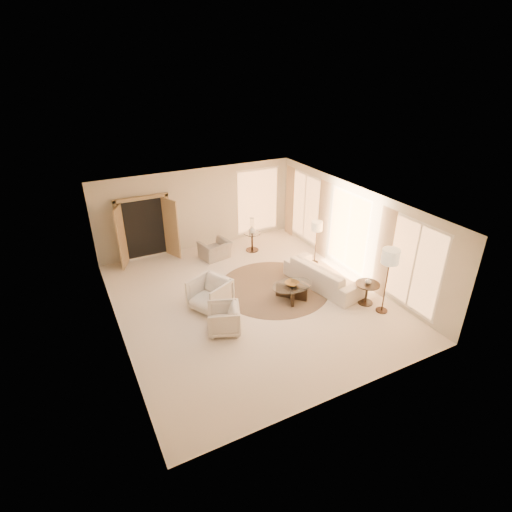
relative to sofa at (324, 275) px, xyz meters
name	(u,v)px	position (x,y,z in m)	size (l,w,h in m)	color
room	(249,255)	(-2.29, 0.30, 1.03)	(7.04, 8.04, 2.83)	#F5E3CF
windows_right	(350,232)	(1.16, 0.40, 0.98)	(0.10, 6.40, 2.40)	#FFB066
window_back_corner	(258,201)	(0.01, 4.25, 0.98)	(1.70, 0.10, 2.40)	#FFB066
curtains_right	(330,224)	(1.11, 1.30, 0.93)	(0.06, 5.20, 2.60)	tan
french_doors	(145,230)	(-4.19, 4.12, 0.70)	(1.95, 0.66, 2.16)	tan
area_rug	(273,287)	(-1.38, 0.56, -0.36)	(3.26, 3.26, 0.01)	#433225
sofa	(324,275)	(0.00, 0.00, 0.00)	(2.50, 0.98, 0.73)	silver
armchair_left	(210,293)	(-3.42, 0.42, 0.11)	(0.93, 0.87, 0.95)	silver
armchair_right	(223,318)	(-3.50, -0.68, 0.03)	(0.77, 0.72, 0.79)	silver
accent_chair	(215,247)	(-2.18, 3.16, 0.04)	(0.93, 0.60, 0.81)	#9B958C
coffee_table	(292,290)	(-1.23, -0.18, -0.09)	(1.35, 1.35, 0.44)	black
end_table	(367,290)	(0.48, -1.31, 0.06)	(0.65, 0.65, 0.62)	black
side_table	(252,240)	(-0.81, 3.12, 0.04)	(0.58, 0.58, 0.67)	#30221A
floor_lamp_near	(317,228)	(0.61, 1.34, 0.87)	(0.35, 0.35, 1.45)	#30221A
floor_lamp_far	(390,259)	(0.61, -1.81, 1.19)	(0.44, 0.44, 1.83)	#30221A
bowl	(292,284)	(-1.23, -0.18, 0.12)	(0.38, 0.38, 0.09)	brown
end_vase	(368,281)	(0.48, -1.31, 0.34)	(0.17, 0.17, 0.18)	silver
side_vase	(252,229)	(-0.81, 3.12, 0.43)	(0.25, 0.25, 0.26)	silver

